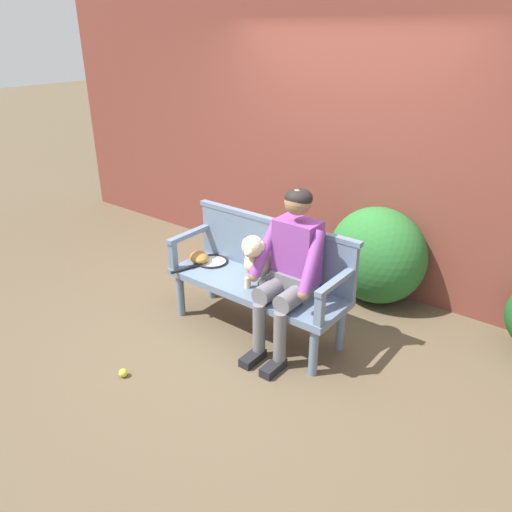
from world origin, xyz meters
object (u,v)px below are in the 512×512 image
object	(u,v)px
garden_bench	(256,290)
dog_on_bench	(258,259)
baseball_glove	(199,257)
person_seated	(291,266)
tennis_ball	(123,373)
tennis_racket	(210,262)

from	to	relation	value
garden_bench	dog_on_bench	xyz separation A→B (m)	(0.03, -0.02, 0.30)
dog_on_bench	baseball_glove	distance (m)	0.72
garden_bench	dog_on_bench	distance (m)	0.31
garden_bench	dog_on_bench	size ratio (longest dim) A/B	3.23
garden_bench	baseball_glove	bearing A→B (deg)	178.97
garden_bench	person_seated	xyz separation A→B (m)	(0.35, -0.02, 0.33)
garden_bench	baseball_glove	size ratio (longest dim) A/B	7.14
person_seated	tennis_ball	xyz separation A→B (m)	(-0.76, -1.09, -0.70)
tennis_racket	tennis_ball	world-z (taller)	tennis_racket
dog_on_bench	tennis_racket	world-z (taller)	dog_on_bench
tennis_ball	person_seated	bearing A→B (deg)	55.19
person_seated	dog_on_bench	size ratio (longest dim) A/B	2.75
person_seated	baseball_glove	bearing A→B (deg)	178.32
tennis_racket	tennis_ball	xyz separation A→B (m)	(0.16, -1.16, -0.44)
person_seated	tennis_racket	distance (m)	0.96
baseball_glove	dog_on_bench	bearing A→B (deg)	30.70
dog_on_bench	tennis_racket	size ratio (longest dim) A/B	0.83
garden_bench	tennis_ball	bearing A→B (deg)	-110.23
person_seated	tennis_racket	xyz separation A→B (m)	(-0.92, 0.07, -0.26)
person_seated	baseball_glove	distance (m)	1.04
tennis_racket	tennis_ball	bearing A→B (deg)	-82.08
tennis_racket	baseball_glove	xyz separation A→B (m)	(-0.09, -0.04, 0.04)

